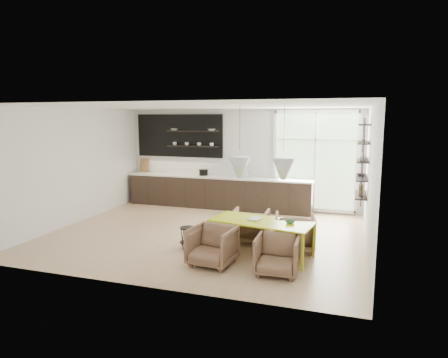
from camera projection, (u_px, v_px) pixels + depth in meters
room at (243, 167)px, 9.81m from camera, size 7.02×6.01×2.91m
kitchen_run at (215, 188)px, 11.83m from camera, size 5.54×0.69×2.75m
right_shelving at (362, 162)px, 9.01m from camera, size 0.26×1.22×1.90m
dining_table at (262, 223)px, 7.63m from camera, size 2.04×1.17×0.70m
armchair_back_left at (250, 226)px, 8.57m from camera, size 0.79×0.81×0.71m
armchair_back_right at (295, 232)px, 8.06m from camera, size 0.91×0.93×0.74m
armchair_front_left at (212, 246)px, 7.23m from camera, size 0.84×0.86×0.71m
armchair_front_right at (277, 255)px, 6.81m from camera, size 0.74×0.77×0.67m
wire_stool at (188, 235)px, 8.19m from camera, size 0.34×0.34×0.43m
table_book at (250, 218)px, 7.77m from camera, size 0.27×0.33×0.03m
table_bowl at (290, 222)px, 7.45m from camera, size 0.20×0.20×0.06m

